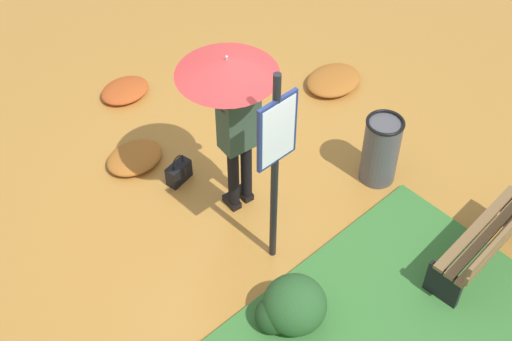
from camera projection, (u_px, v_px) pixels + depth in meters
name	position (u px, v px, depth m)	size (l,w,h in m)	color
ground_plane	(244.00, 203.00, 7.70)	(18.00, 18.00, 0.00)	#B27A33
person_with_umbrella	(232.00, 96.00, 6.55)	(0.96, 0.96, 2.04)	black
info_sign_post	(276.00, 152.00, 6.18)	(0.44, 0.07, 2.30)	black
handbag	(179.00, 172.00, 7.85)	(0.32, 0.20, 0.37)	black
park_bench	(490.00, 240.00, 6.82)	(1.40, 0.45, 0.75)	black
trash_bin	(381.00, 150.00, 7.68)	(0.42, 0.42, 0.83)	#4C4C51
shrub_cluster	(291.00, 307.00, 6.48)	(0.66, 0.60, 0.54)	#285628
leaf_pile_near_person	(134.00, 158.00, 8.08)	(0.67, 0.53, 0.15)	#A86023
leaf_pile_by_bench	(334.00, 80.00, 9.06)	(0.76, 0.61, 0.17)	#A86023
leaf_pile_far_path	(125.00, 90.00, 8.93)	(0.64, 0.51, 0.14)	#B74C1E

